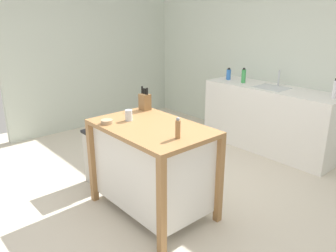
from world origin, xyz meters
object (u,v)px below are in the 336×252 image
knife_block (145,101)px  pepper_grinder (178,128)px  drinking_cup (129,115)px  sink_faucet (279,78)px  trash_bin (101,157)px  bottle_dish_soap (244,76)px  bottle_spray_cleaner (335,89)px  kitchen_island (152,164)px  bottle_hand_soap (229,74)px  bowl_ceramic_wide (107,122)px

knife_block → pepper_grinder: knife_block is taller
drinking_cup → sink_faucet: bearing=87.6°
trash_bin → sink_faucet: sink_faucet is taller
bottle_dish_soap → bottle_spray_cleaner: bearing=3.7°
knife_block → bottle_spray_cleaner: knife_block is taller
kitchen_island → knife_block: bearing=149.0°
drinking_cup → bottle_hand_soap: bearing=105.8°
kitchen_island → pepper_grinder: bearing=-5.5°
knife_block → trash_bin: size_ratio=0.39×
knife_block → trash_bin: (-0.36, -0.36, -0.66)m
trash_bin → sink_faucet: (0.65, 2.46, 0.69)m
knife_block → bottle_hand_soap: (-0.45, 1.94, -0.00)m
knife_block → sink_faucet: bearing=82.0°
trash_bin → bottle_spray_cleaner: size_ratio=2.68×
trash_bin → knife_block: bearing=44.9°
knife_block → drinking_cup: (0.19, -0.34, -0.04)m
knife_block → sink_faucet: 2.12m
drinking_cup → bottle_spray_cleaner: size_ratio=0.45×
trash_bin → bottle_dish_soap: size_ratio=2.92×
trash_bin → kitchen_island: bearing=6.1°
knife_block → sink_faucet: size_ratio=1.12×
knife_block → bottle_dish_soap: size_ratio=1.14×
kitchen_island → sink_faucet: (-0.16, 2.37, 0.51)m
drinking_cup → bottle_hand_soap: (-0.65, 2.28, 0.04)m
kitchen_island → trash_bin: (-0.81, -0.09, -0.18)m
drinking_cup → trash_bin: 0.83m
sink_faucet → bottle_spray_cleaner: 0.82m
bowl_ceramic_wide → bottle_hand_soap: 2.56m
kitchen_island → bottle_hand_soap: (-0.91, 2.21, 0.48)m
bowl_ceramic_wide → trash_bin: (-0.50, 0.19, -0.59)m
knife_block → bowl_ceramic_wide: bearing=-76.1°
knife_block → pepper_grinder: (0.85, -0.31, -0.01)m
drinking_cup → bottle_spray_cleaner: bearing=68.6°
trash_bin → bottle_dish_soap: (0.20, 2.27, 0.68)m
kitchen_island → drinking_cup: 0.52m
bottle_dish_soap → bottle_spray_cleaner: size_ratio=0.92×
bowl_ceramic_wide → pepper_grinder: (0.71, 0.24, 0.06)m
bowl_ceramic_wide → sink_faucet: 2.66m
bottle_hand_soap → bottle_dish_soap: size_ratio=0.82×
bowl_ceramic_wide → bottle_dish_soap: (-0.30, 2.46, 0.09)m
pepper_grinder → sink_faucet: (-0.56, 2.41, 0.03)m
bowl_ceramic_wide → bottle_spray_cleaner: (0.97, 2.55, 0.10)m
knife_block → bottle_dish_soap: knife_block is taller
bottle_dish_soap → bottle_hand_soap: bearing=174.9°
kitchen_island → bottle_spray_cleaner: bearing=73.9°
bottle_hand_soap → bottle_dish_soap: bearing=-5.1°
bottle_spray_cleaner → sink_faucet: bearing=172.5°
kitchen_island → bowl_ceramic_wide: bowl_ceramic_wide is taller
kitchen_island → bowl_ceramic_wide: bearing=-138.6°
sink_faucet → bottle_hand_soap: bearing=-167.8°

